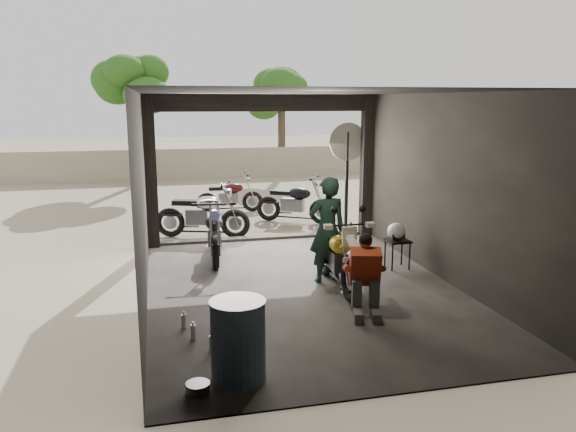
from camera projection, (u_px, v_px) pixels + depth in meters
name	position (u px, v px, depth m)	size (l,w,h in m)	color
ground	(303.00, 290.00, 9.27)	(80.00, 80.00, 0.00)	#7A6D56
garage	(295.00, 208.00, 9.53)	(7.00, 7.13, 3.20)	#2D2B28
boundary_wall	(214.00, 163.00, 22.48)	(18.00, 0.30, 1.20)	gray
tree_left	(130.00, 74.00, 19.69)	(2.20, 2.20, 5.60)	#382B1E
tree_right	(282.00, 88.00, 22.52)	(2.20, 2.20, 5.00)	#382B1E
main_bike	(337.00, 252.00, 9.26)	(0.76, 1.84, 1.23)	beige
left_bike	(214.00, 229.00, 10.94)	(0.74, 1.81, 1.22)	black
outside_bike_a	(202.00, 210.00, 12.66)	(0.78, 1.89, 1.28)	black
outside_bike_b	(230.00, 193.00, 15.55)	(0.66, 1.60, 1.09)	#3D0E12
outside_bike_c	(295.00, 199.00, 14.25)	(0.73, 1.78, 1.20)	black
rider	(327.00, 230.00, 9.49)	(0.67, 0.44, 1.83)	black
mechanic	(366.00, 278.00, 8.04)	(0.59, 0.80, 1.15)	#C04119
stool	(398.00, 244.00, 10.33)	(0.40, 0.40, 0.56)	black
helmet	(396.00, 231.00, 10.29)	(0.33, 0.35, 0.32)	silver
oil_drum	(238.00, 342.00, 6.17)	(0.60, 0.60, 0.94)	#3E5068
sign_post	(347.00, 159.00, 12.69)	(0.86, 0.08, 2.59)	black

